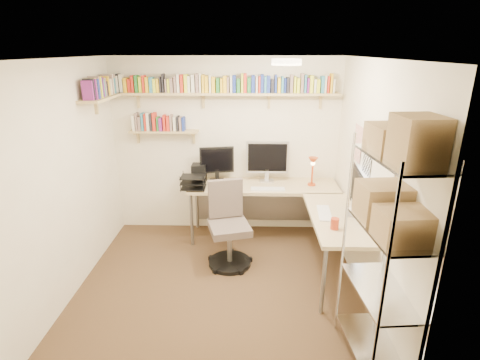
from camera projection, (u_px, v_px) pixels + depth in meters
name	position (u px, v px, depth m)	size (l,w,h in m)	color
ground	(219.00, 283.00, 4.36)	(3.20, 3.20, 0.00)	#46311E
room_shell	(217.00, 155.00, 3.85)	(3.24, 3.04, 2.52)	beige
wall_shelves	(191.00, 94.00, 4.92)	(3.12, 1.09, 0.80)	#D2BA76
corner_desk	(271.00, 192.00, 4.95)	(2.26, 2.04, 1.39)	#CDBD85
office_chair	(228.00, 230.00, 4.66)	(0.58, 0.59, 1.07)	black
wire_rack	(394.00, 198.00, 2.78)	(0.48, 0.88, 2.18)	silver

